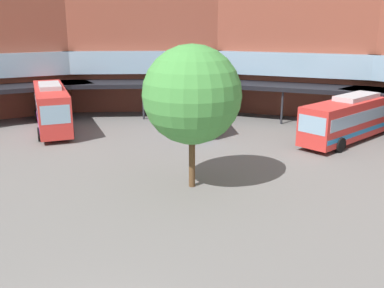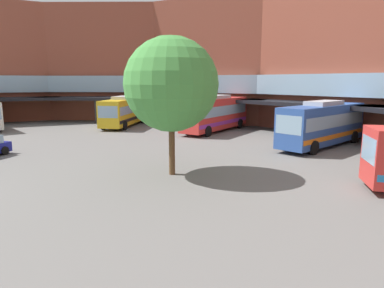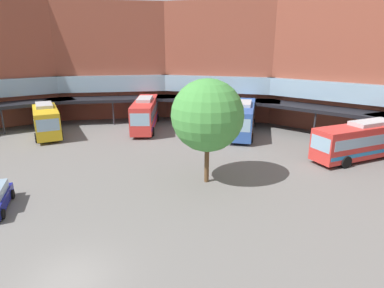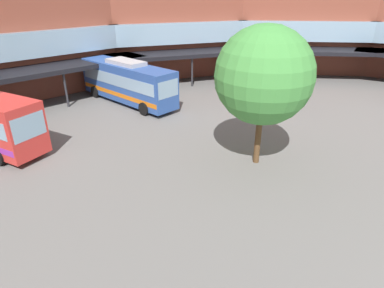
% 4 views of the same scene
% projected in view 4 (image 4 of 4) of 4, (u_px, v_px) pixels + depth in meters
% --- Properties ---
extents(station_building, '(81.34, 48.11, 16.08)m').
position_uv_depth(station_building, '(176.00, 20.00, 23.09)').
color(station_building, brown).
rests_on(station_building, ground).
extents(bus_1, '(9.67, 11.25, 3.61)m').
position_uv_depth(bus_1, '(259.00, 71.00, 34.43)').
color(bus_1, red).
rests_on(bus_1, ground).
extents(bus_6, '(5.28, 11.11, 3.90)m').
position_uv_depth(bus_6, '(127.00, 82.00, 30.03)').
color(bus_6, '#2D519E').
rests_on(bus_6, ground).
extents(plaza_tree, '(5.48, 5.48, 8.09)m').
position_uv_depth(plaza_tree, '(264.00, 76.00, 18.07)').
color(plaza_tree, brown).
rests_on(plaza_tree, ground).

